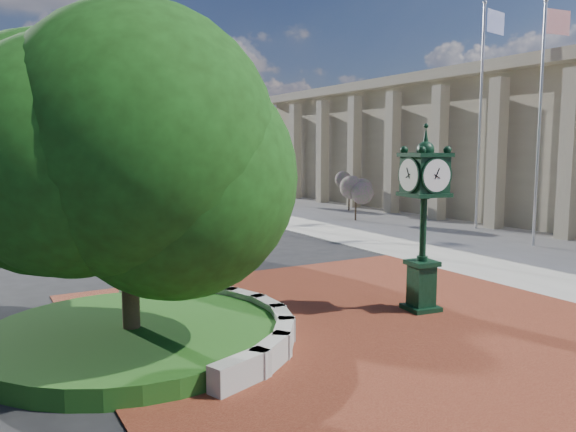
# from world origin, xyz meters

# --- Properties ---
(ground) EXTENTS (200.00, 200.00, 0.00)m
(ground) POSITION_xyz_m (0.00, 0.00, 0.00)
(ground) COLOR black
(ground) RESTS_ON ground
(plaza) EXTENTS (12.00, 12.00, 0.04)m
(plaza) POSITION_xyz_m (0.00, -1.00, 0.02)
(plaza) COLOR maroon
(plaza) RESTS_ON ground
(sidewalk) EXTENTS (20.00, 50.00, 0.04)m
(sidewalk) POSITION_xyz_m (16.00, 10.00, 0.02)
(sidewalk) COLOR #9E9B93
(sidewalk) RESTS_ON ground
(planter_wall) EXTENTS (2.96, 6.77, 0.54)m
(planter_wall) POSITION_xyz_m (-2.71, -0.00, 0.27)
(planter_wall) COLOR #9E9B93
(planter_wall) RESTS_ON ground
(grass_bed) EXTENTS (6.10, 6.10, 0.40)m
(grass_bed) POSITION_xyz_m (-5.00, 0.00, 0.20)
(grass_bed) COLOR #224814
(grass_bed) RESTS_ON ground
(civic_building) EXTENTS (17.35, 44.00, 8.60)m
(civic_building) POSITION_xyz_m (23.60, 12.00, 4.33)
(civic_building) COLOR tan
(civic_building) RESTS_ON ground
(overpass) EXTENTS (90.00, 12.00, 7.50)m
(overpass) POSITION_xyz_m (-0.22, 70.00, 6.54)
(overpass) COLOR #9E9B93
(overpass) RESTS_ON ground
(tree_planter) EXTENTS (5.20, 5.20, 6.33)m
(tree_planter) POSITION_xyz_m (-5.00, 0.00, 3.72)
(tree_planter) COLOR #38281C
(tree_planter) RESTS_ON ground
(tree_street) EXTENTS (4.40, 4.40, 5.45)m
(tree_street) POSITION_xyz_m (-4.00, 18.00, 3.24)
(tree_street) COLOR #38281C
(tree_street) RESTS_ON ground
(post_clock) EXTENTS (1.06, 1.06, 4.63)m
(post_clock) POSITION_xyz_m (2.00, -1.14, 2.55)
(post_clock) COLOR black
(post_clock) RESTS_ON ground
(parked_car) EXTENTS (2.97, 4.54, 1.44)m
(parked_car) POSITION_xyz_m (3.89, 35.00, 0.72)
(parked_car) COLOR #4F0B17
(parked_car) RESTS_ON ground
(flagpole_a) EXTENTS (1.57, 0.18, 10.05)m
(flagpole_a) POSITION_xyz_m (12.67, 3.55, 5.15)
(flagpole_a) COLOR silver
(flagpole_a) RESTS_ON ground
(flagpole_b) EXTENTS (1.75, 0.34, 11.27)m
(flagpole_b) POSITION_xyz_m (14.67, 8.40, 5.78)
(flagpole_b) COLOR silver
(flagpole_b) RESTS_ON ground
(street_lamp_near) EXTENTS (2.21, 0.48, 9.87)m
(street_lamp_near) POSITION_xyz_m (1.94, 26.03, 5.79)
(street_lamp_near) COLOR slate
(street_lamp_near) RESTS_ON ground
(street_lamp_far) EXTENTS (2.25, 0.91, 10.34)m
(street_lamp_far) POSITION_xyz_m (0.35, 39.73, 6.06)
(street_lamp_far) COLOR slate
(street_lamp_far) RESTS_ON ground
(shrub_near) EXTENTS (1.20, 1.20, 2.20)m
(shrub_near) POSITION_xyz_m (11.22, 14.02, 1.59)
(shrub_near) COLOR #38281C
(shrub_near) RESTS_ON ground
(shrub_mid) EXTENTS (1.20, 1.20, 2.20)m
(shrub_mid) POSITION_xyz_m (13.94, 18.40, 1.59)
(shrub_mid) COLOR #38281C
(shrub_mid) RESTS_ON ground
(shrub_far) EXTENTS (1.20, 1.20, 2.20)m
(shrub_far) POSITION_xyz_m (12.11, 24.16, 1.59)
(shrub_far) COLOR #38281C
(shrub_far) RESTS_ON ground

